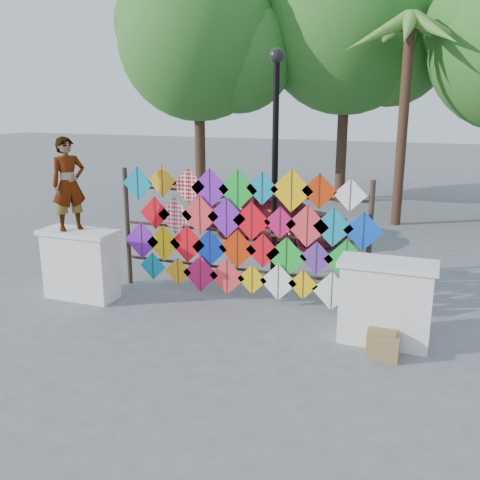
# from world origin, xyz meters

# --- Properties ---
(ground) EXTENTS (80.00, 80.00, 0.00)m
(ground) POSITION_xyz_m (0.00, 0.00, 0.00)
(ground) COLOR gray
(ground) RESTS_ON ground
(parapet_left) EXTENTS (1.40, 0.65, 1.28)m
(parapet_left) POSITION_xyz_m (-2.70, -0.20, 0.65)
(parapet_left) COLOR white
(parapet_left) RESTS_ON ground
(parapet_right) EXTENTS (1.40, 0.65, 1.28)m
(parapet_right) POSITION_xyz_m (2.70, -0.20, 0.65)
(parapet_right) COLOR white
(parapet_right) RESTS_ON ground
(kite_rack) EXTENTS (4.98, 0.24, 2.44)m
(kite_rack) POSITION_xyz_m (0.10, 0.72, 1.23)
(kite_rack) COLOR #32241C
(kite_rack) RESTS_ON ground
(tree_west) EXTENTS (5.85, 5.20, 8.01)m
(tree_west) POSITION_xyz_m (-4.40, 9.03, 5.38)
(tree_west) COLOR #472F1E
(tree_west) RESTS_ON ground
(tree_mid) EXTENTS (6.30, 5.60, 8.61)m
(tree_mid) POSITION_xyz_m (0.11, 11.03, 5.77)
(tree_mid) COLOR #472F1E
(tree_mid) RESTS_ON ground
(palm_tree) EXTENTS (3.62, 3.62, 5.83)m
(palm_tree) POSITION_xyz_m (2.20, 8.00, 4.95)
(palm_tree) COLOR #472F1E
(palm_tree) RESTS_ON ground
(vendor_woman) EXTENTS (0.66, 0.72, 1.65)m
(vendor_woman) POSITION_xyz_m (-2.82, -0.20, 2.10)
(vendor_woman) COLOR #99999E
(vendor_woman) RESTS_ON parapet_left
(sedan) EXTENTS (4.05, 2.23, 1.30)m
(sedan) POSITION_xyz_m (-0.63, 5.13, 0.65)
(sedan) COLOR #550E18
(sedan) RESTS_ON ground
(lamppost) EXTENTS (0.28, 0.28, 4.46)m
(lamppost) POSITION_xyz_m (0.30, 2.00, 2.69)
(lamppost) COLOR black
(lamppost) RESTS_ON ground
(cardboard_box_near) EXTENTS (0.40, 0.36, 0.36)m
(cardboard_box_near) POSITION_xyz_m (2.71, -0.52, 0.18)
(cardboard_box_near) COLOR olive
(cardboard_box_near) RESTS_ON ground
(cardboard_box_far) EXTENTS (0.38, 0.35, 0.32)m
(cardboard_box_far) POSITION_xyz_m (2.78, -0.70, 0.16)
(cardboard_box_far) COLOR olive
(cardboard_box_far) RESTS_ON ground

